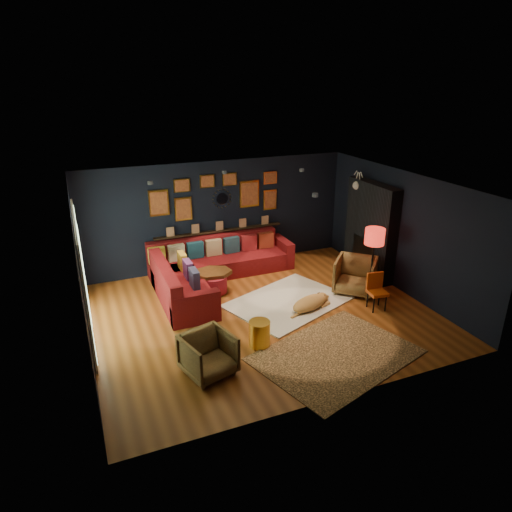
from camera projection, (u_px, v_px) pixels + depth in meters
name	position (u px, v px, depth m)	size (l,w,h in m)	color
floor	(263.00, 314.00, 9.10)	(6.50, 6.50, 0.00)	#98501E
room_walls	(263.00, 239.00, 8.51)	(6.50, 6.50, 6.50)	black
sectional	(207.00, 270.00, 10.31)	(3.41, 2.69, 0.86)	maroon
ledge	(220.00, 231.00, 11.06)	(3.20, 0.12, 0.04)	black
gallery_wall	(217.00, 195.00, 10.76)	(3.15, 0.04, 1.02)	gold
sunburst_mirror	(222.00, 199.00, 10.84)	(0.47, 0.16, 0.47)	silver
fireplace	(370.00, 233.00, 10.59)	(0.31, 1.60, 2.20)	black
deer_head	(363.00, 185.00, 10.65)	(0.50, 0.28, 0.45)	white
sliding_door	(83.00, 278.00, 8.07)	(0.06, 2.80, 2.20)	white
ceiling_spots	(247.00, 179.00, 8.84)	(3.30, 2.50, 0.06)	black
shag_rug	(288.00, 302.00, 9.55)	(2.35, 1.71, 0.03)	beige
leopard_rug	(336.00, 355.00, 7.76)	(2.63, 1.88, 0.02)	tan
coffee_table	(213.00, 275.00, 9.94)	(0.95, 0.75, 0.44)	#5D3316
pouf	(214.00, 284.00, 9.91)	(0.55, 0.55, 0.36)	maroon
armchair_left	(208.00, 353.00, 7.17)	(0.74, 0.69, 0.76)	#C48D46
armchair_right	(355.00, 274.00, 9.87)	(0.83, 0.78, 0.86)	#C48D46
gold_stool	(260.00, 334.00, 7.97)	(0.38, 0.38, 0.47)	gold
orange_chair	(376.00, 288.00, 9.19)	(0.40, 0.40, 0.75)	black
floor_lamp	(374.00, 240.00, 9.48)	(0.41, 0.41, 1.49)	black
dog	(310.00, 301.00, 9.19)	(1.21, 0.59, 0.38)	#C38849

